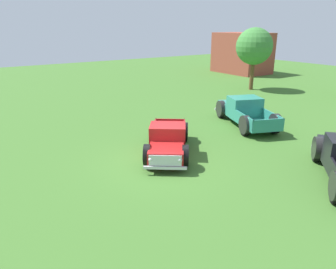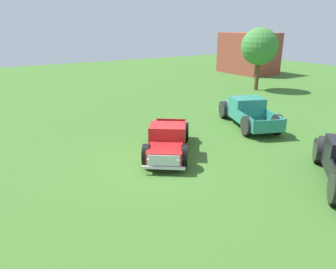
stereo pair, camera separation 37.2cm
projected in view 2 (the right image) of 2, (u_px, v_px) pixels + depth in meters
ground_plane at (160, 162)px, 13.91m from camera, size 80.00×80.00×0.00m
pickup_truck_foreground at (167, 141)px, 14.40m from camera, size 4.82×4.20×1.46m
pickup_truck_behind_left at (246, 111)px, 19.03m from camera, size 5.66×3.76×1.63m
oak_tree_east at (260, 47)px, 28.09m from camera, size 3.25×3.25×5.50m
brick_pavilion at (248, 53)px, 38.97m from camera, size 6.47×4.48×4.80m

